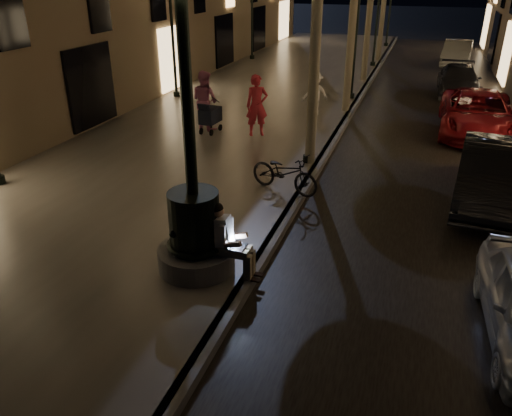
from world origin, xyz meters
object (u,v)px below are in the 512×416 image
at_px(lamp_curb_b, 357,21).
at_px(car_third, 477,114).
at_px(lamp_curb_c, 378,7).
at_px(car_fifth, 457,53).
at_px(car_rear, 459,81).
at_px(pedestrian_white, 315,93).
at_px(fountain_lamppost, 194,218).
at_px(seated_man_laptop, 227,238).
at_px(lamp_left_b, 171,20).
at_px(lamp_curb_a, 313,51).
at_px(bicycle, 285,172).
at_px(pedestrian_pink, 205,100).
at_px(stroller, 210,116).
at_px(car_second, 493,174).
at_px(lamp_left_c, 252,4).
at_px(pedestrian_red, 257,106).

bearing_deg(lamp_curb_b, car_third, -32.64).
distance_m(lamp_curb_c, car_fifth, 5.82).
height_order(lamp_curb_b, car_rear, lamp_curb_b).
bearing_deg(pedestrian_white, car_rear, -165.39).
xyz_separation_m(fountain_lamppost, car_third, (5.38, 11.00, -0.51)).
xyz_separation_m(seated_man_laptop, lamp_left_b, (-7.01, 12.00, 2.32)).
height_order(lamp_curb_a, car_third, lamp_curb_a).
height_order(seated_man_laptop, lamp_curb_c, lamp_curb_c).
relative_size(seated_man_laptop, bicycle, 0.74).
height_order(lamp_curb_b, pedestrian_pink, lamp_curb_b).
bearing_deg(lamp_curb_a, stroller, 155.44).
bearing_deg(lamp_curb_b, lamp_left_b, -164.27).
xyz_separation_m(car_second, bicycle, (-4.78, -1.38, -0.04)).
height_order(lamp_curb_a, bicycle, lamp_curb_a).
bearing_deg(lamp_left_c, car_fifth, 13.67).
bearing_deg(lamp_left_b, fountain_lamppost, -61.93).
bearing_deg(car_second, lamp_curb_c, 111.30).
height_order(lamp_curb_b, lamp_left_b, same).
relative_size(lamp_curb_a, bicycle, 2.61).
relative_size(car_third, pedestrian_pink, 2.61).
xyz_separation_m(pedestrian_pink, pedestrian_white, (3.11, 2.92, -0.19)).
bearing_deg(pedestrian_pink, car_second, -175.86).
distance_m(car_rear, bicycle, 13.87).
xyz_separation_m(fountain_lamppost, stroller, (-2.99, 7.69, -0.44)).
bearing_deg(car_third, car_fifth, 91.45).
height_order(lamp_curb_b, lamp_left_c, same).
height_order(lamp_curb_a, pedestrian_white, lamp_curb_a).
distance_m(fountain_lamppost, car_second, 7.51).
distance_m(fountain_lamppost, pedestrian_white, 10.99).
xyz_separation_m(lamp_curb_b, car_rear, (4.30, 3.00, -2.62)).
bearing_deg(car_fifth, pedestrian_red, -105.60).
bearing_deg(lamp_curb_a, car_third, 46.87).
xyz_separation_m(lamp_left_b, bicycle, (7.00, -8.16, -2.55)).
bearing_deg(lamp_curb_b, lamp_left_c, 131.59).
distance_m(lamp_curb_a, car_third, 7.30).
distance_m(lamp_curb_b, bicycle, 10.47).
relative_size(lamp_left_c, pedestrian_pink, 2.48).
bearing_deg(lamp_curb_b, lamp_curb_a, -90.00).
xyz_separation_m(lamp_curb_a, bicycle, (-0.10, -2.16, -2.55)).
relative_size(fountain_lamppost, car_third, 1.03).
distance_m(pedestrian_white, bicycle, 7.19).
xyz_separation_m(stroller, car_second, (8.37, -2.46, -0.05)).
distance_m(fountain_lamppost, car_rear, 17.73).
height_order(car_rear, car_fifth, car_fifth).
bearing_deg(car_rear, lamp_curb_a, -112.84).
height_order(car_second, pedestrian_red, pedestrian_red).
bearing_deg(stroller, lamp_left_b, 133.35).
bearing_deg(car_second, stroller, 169.33).
bearing_deg(lamp_left_c, bicycle, -68.92).
relative_size(fountain_lamppost, pedestrian_white, 3.32).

